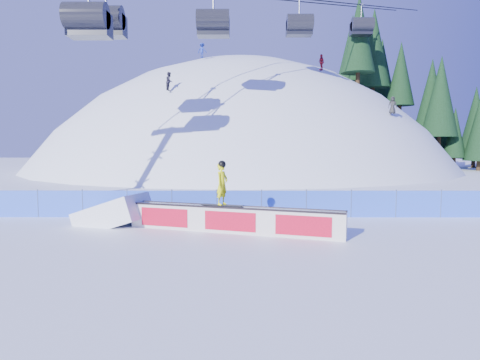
{
  "coord_description": "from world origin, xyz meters",
  "views": [
    {
      "loc": [
        0.11,
        -14.4,
        3.33
      ],
      "look_at": [
        0.05,
        2.81,
        1.82
      ],
      "focal_mm": 32.0,
      "sensor_mm": 36.0,
      "label": 1
    }
  ],
  "objects": [
    {
      "name": "rail_box",
      "position": [
        -0.23,
        1.26,
        0.49
      ],
      "size": [
        8.04,
        3.11,
        0.99
      ],
      "rotation": [
        0.0,
        0.0,
        -0.32
      ],
      "color": "silver",
      "rests_on": "ground"
    },
    {
      "name": "distant_skiers",
      "position": [
        1.74,
        29.33,
        10.5
      ],
      "size": [
        21.58,
        10.46,
        8.29
      ],
      "color": "black",
      "rests_on": "ground"
    },
    {
      "name": "safety_fence",
      "position": [
        0.0,
        4.5,
        0.6
      ],
      "size": [
        22.05,
        0.05,
        1.3
      ],
      "color": "blue",
      "rests_on": "ground"
    },
    {
      "name": "snow_ramp",
      "position": [
        -5.15,
        2.86,
        0.0
      ],
      "size": [
        3.32,
        2.62,
        1.81
      ],
      "primitive_type": null,
      "rotation": [
        0.0,
        -0.31,
        -0.32
      ],
      "color": "white",
      "rests_on": "ground"
    },
    {
      "name": "snowboarder",
      "position": [
        -0.62,
        1.38,
        1.82
      ],
      "size": [
        1.62,
        0.78,
        1.68
      ],
      "rotation": [
        0.0,
        0.0,
        1.03
      ],
      "color": "black",
      "rests_on": "rail_box"
    },
    {
      "name": "snow_hill",
      "position": [
        0.0,
        42.0,
        -18.0
      ],
      "size": [
        64.0,
        64.0,
        64.0
      ],
      "color": "white",
      "rests_on": "ground"
    },
    {
      "name": "treeline",
      "position": [
        24.21,
        39.16,
        9.04
      ],
      "size": [
        25.47,
        12.36,
        19.18
      ],
      "color": "#2F2012",
      "rests_on": "ground"
    },
    {
      "name": "ground",
      "position": [
        0.0,
        0.0,
        0.0
      ],
      "size": [
        160.0,
        160.0,
        0.0
      ],
      "primitive_type": "plane",
      "color": "white",
      "rests_on": "ground"
    }
  ]
}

